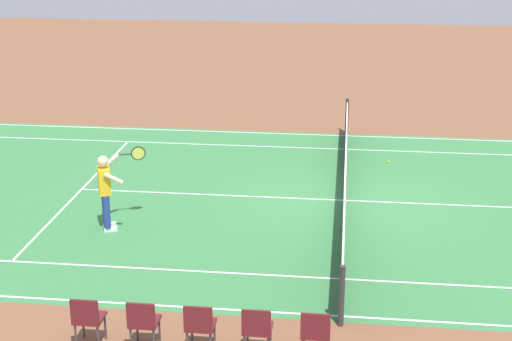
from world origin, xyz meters
name	(u,v)px	position (x,y,z in m)	size (l,w,h in m)	color
ground_plane	(344,200)	(0.00, 0.00, 0.00)	(60.00, 60.00, 0.00)	brown
court_slab	(344,200)	(0.00, 0.00, 0.00)	(24.20, 11.40, 0.00)	#387A42
court_line_markings	(344,200)	(0.00, 0.00, 0.00)	(23.85, 11.05, 0.01)	white
tennis_net	(345,181)	(0.00, 0.00, 0.49)	(0.10, 11.70, 1.08)	#2D2D33
tennis_player_near	(106,188)	(5.00, 2.32, 0.93)	(0.93, 0.93, 1.70)	navy
tennis_ball	(389,162)	(-1.16, -2.99, 0.03)	(0.07, 0.07, 0.07)	#CCE01E
spectator_chair_0	(315,331)	(0.37, 6.93, 0.52)	(0.44, 0.44, 0.88)	#38383D
spectator_chair_1	(257,328)	(1.25, 6.93, 0.52)	(0.44, 0.44, 0.88)	#38383D
spectator_chair_2	(200,324)	(2.13, 6.93, 0.52)	(0.44, 0.44, 0.88)	#38383D
spectator_chair_3	(143,321)	(3.01, 6.93, 0.52)	(0.44, 0.44, 0.88)	#38383D
spectator_chair_4	(88,317)	(3.89, 6.93, 0.52)	(0.44, 0.44, 0.88)	#38383D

